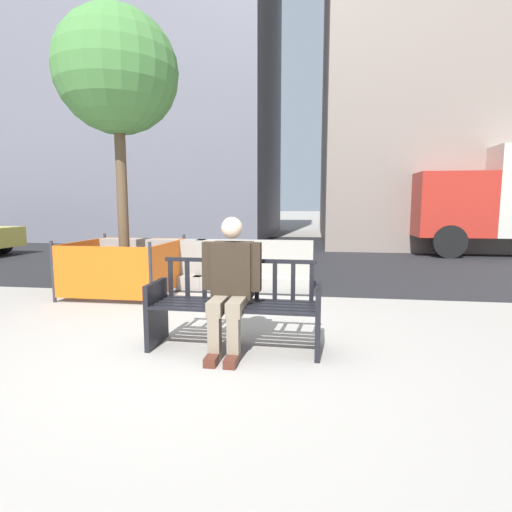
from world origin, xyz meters
name	(u,v)px	position (x,y,z in m)	size (l,w,h in m)	color
ground_plane	(174,355)	(0.00, 0.00, 0.00)	(200.00, 200.00, 0.00)	gray
street_asphalt	(270,252)	(0.00, 8.70, 0.00)	(120.00, 12.00, 0.01)	black
street_bench	(235,309)	(0.54, 0.29, 0.40)	(1.70, 0.55, 0.88)	black
seated_person	(231,281)	(0.51, 0.23, 0.69)	(0.58, 0.72, 1.31)	#2D2319
jersey_barrier_centre	(254,269)	(0.31, 3.16, 0.34)	(2.00, 0.69, 0.84)	#9E998E
jersey_barrier_left	(152,267)	(-1.54, 3.19, 0.34)	(2.02, 0.75, 0.84)	gray
street_tree	(117,73)	(-1.73, 2.54, 3.45)	(1.88, 1.88, 4.41)	brown
construction_fence	(125,265)	(-1.73, 2.54, 0.46)	(1.56, 1.56, 0.92)	#2D2D33
building_centre_left	(107,22)	(-8.50, 15.23, 10.00)	(15.71, 9.76, 19.99)	slate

